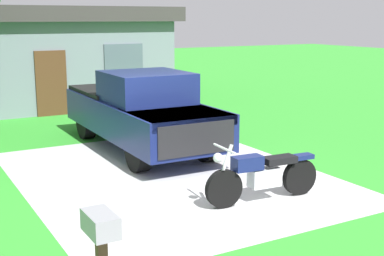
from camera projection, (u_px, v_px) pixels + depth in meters
ground_plane at (169, 176)px, 10.65m from camera, size 80.00×80.00×0.00m
driveway_pad at (169, 175)px, 10.65m from camera, size 5.68×7.11×0.01m
motorcycle at (262, 175)px, 9.08m from camera, size 2.21×0.70×1.09m
pickup_truck at (139, 110)px, 12.72m from camera, size 2.07×5.65×1.90m
mailbox at (101, 240)px, 5.20m from camera, size 0.26×0.48×1.26m
neighbor_house at (32, 55)px, 18.97m from camera, size 9.60×5.60×3.50m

